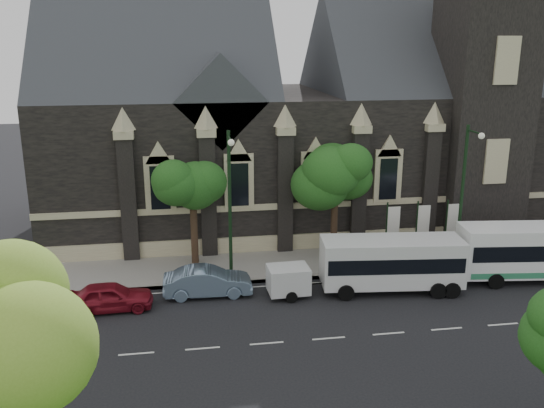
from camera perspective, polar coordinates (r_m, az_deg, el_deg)
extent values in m
plane|color=black|center=(28.54, 5.59, -13.04)|extent=(160.00, 160.00, 0.00)
cube|color=gray|center=(36.89, 1.90, -5.91)|extent=(80.00, 5.00, 0.15)
cube|color=black|center=(45.74, 4.53, 4.78)|extent=(40.00, 15.00, 10.00)
cube|color=#2C2F33|center=(43.81, -11.05, 10.66)|extent=(16.00, 15.00, 15.00)
cube|color=#2C2F33|center=(48.38, 16.47, 10.78)|extent=(20.00, 15.00, 15.00)
cube|color=#2C2F33|center=(39.39, -5.32, 10.33)|extent=(6.00, 6.00, 6.00)
cube|color=black|center=(43.15, 19.75, 8.62)|extent=(5.50, 5.50, 18.00)
cube|color=tan|center=(39.06, 7.03, 0.06)|extent=(40.00, 0.22, 0.40)
cube|color=tan|center=(39.84, 6.91, -3.54)|extent=(40.00, 0.25, 1.20)
cube|color=black|center=(38.03, 4.27, 2.20)|extent=(1.20, 0.12, 2.80)
sphere|color=#82AA33|center=(17.89, -23.53, -7.73)|extent=(3.12, 3.12, 3.12)
cylinder|color=black|center=(37.81, 6.12, -2.38)|extent=(0.44, 0.44, 3.96)
sphere|color=#20541A|center=(36.83, 6.28, 3.04)|extent=(3.84, 3.84, 3.84)
sphere|color=#20541A|center=(37.55, 7.09, 4.38)|extent=(2.88, 2.88, 2.88)
cylinder|color=black|center=(36.58, -7.65, -3.06)|extent=(0.44, 0.44, 3.96)
sphere|color=#20541A|center=(35.59, -7.86, 2.41)|extent=(3.68, 3.68, 3.68)
sphere|color=#20541A|center=(36.12, -6.84, 3.77)|extent=(2.76, 2.76, 2.76)
cylinder|color=black|center=(36.72, 18.16, 0.45)|extent=(0.20, 0.20, 9.00)
cylinder|color=black|center=(35.19, 19.33, 6.72)|extent=(0.10, 1.60, 0.10)
sphere|color=silver|center=(34.51, 19.93, 6.33)|extent=(0.36, 0.36, 0.36)
cylinder|color=black|center=(32.86, -4.16, -0.54)|extent=(0.20, 0.20, 9.00)
cylinder|color=black|center=(31.15, -4.19, 6.48)|extent=(0.10, 1.60, 0.10)
sphere|color=silver|center=(30.38, -4.05, 6.05)|extent=(0.36, 0.36, 0.36)
cylinder|color=black|center=(37.33, 11.17, -2.80)|extent=(0.10, 0.10, 4.00)
cube|color=white|center=(37.30, 11.87, -1.89)|extent=(0.80, 0.04, 2.20)
cylinder|color=black|center=(38.05, 14.00, -2.62)|extent=(0.10, 0.10, 4.00)
cube|color=white|center=(38.05, 14.69, -1.72)|extent=(0.80, 0.04, 2.20)
cylinder|color=black|center=(38.86, 16.72, -2.44)|extent=(0.10, 0.10, 4.00)
cube|color=white|center=(38.88, 17.39, -1.56)|extent=(0.80, 0.04, 2.20)
cylinder|color=black|center=(35.78, 21.18, -7.10)|extent=(0.93, 0.38, 0.90)
cylinder|color=black|center=(37.80, 19.77, -5.73)|extent=(0.93, 0.38, 0.90)
cube|color=silver|center=(33.43, 11.68, -5.54)|extent=(8.10, 3.29, 2.59)
cube|color=black|center=(33.38, 11.69, -5.32)|extent=(7.79, 3.29, 0.85)
cylinder|color=black|center=(32.24, 7.30, -8.66)|extent=(0.92, 0.37, 0.90)
cylinder|color=black|center=(34.47, 6.57, -6.96)|extent=(0.92, 0.37, 0.90)
cylinder|color=black|center=(33.50, 16.04, -8.20)|extent=(0.92, 0.37, 0.90)
cylinder|color=black|center=(35.66, 14.77, -6.60)|extent=(0.92, 0.37, 0.90)
cylinder|color=black|center=(33.76, 17.32, -8.12)|extent=(0.92, 0.37, 0.90)
cylinder|color=black|center=(35.90, 15.98, -6.54)|extent=(0.92, 0.37, 0.90)
cube|color=silver|center=(32.26, 1.62, -7.43)|extent=(2.30, 1.76, 1.45)
cylinder|color=black|center=(31.80, 1.94, -9.16)|extent=(0.63, 0.25, 0.63)
cylinder|color=black|center=(33.29, 1.29, -7.96)|extent=(0.63, 0.25, 0.63)
cylinder|color=black|center=(32.74, 4.12, -7.84)|extent=(1.34, 0.13, 0.08)
imported|color=#7088A1|center=(32.65, -6.35, -7.61)|extent=(4.94, 1.82, 1.62)
imported|color=maroon|center=(31.95, -15.65, -8.78)|extent=(4.49, 1.92, 1.51)
imported|color=silver|center=(34.18, -24.19, -8.04)|extent=(5.15, 2.52, 1.44)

